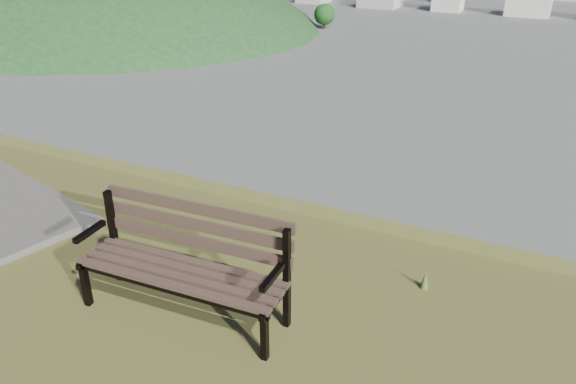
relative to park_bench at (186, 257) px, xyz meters
The scene contains 2 objects.
park_bench is the anchor object (origin of this frame).
green_wooded_hill 181.25m from the park_bench, 136.39° to the left, with size 170.92×136.74×85.46m.
Camera 1 is at (3.16, -1.16, 28.05)m, focal length 35.00 mm.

